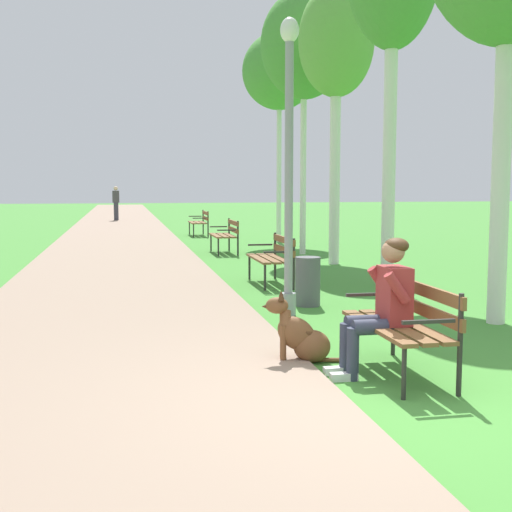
{
  "coord_description": "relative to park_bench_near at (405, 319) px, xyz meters",
  "views": [
    {
      "loc": [
        -2.12,
        -4.9,
        1.72
      ],
      "look_at": [
        -0.6,
        2.79,
        0.9
      ],
      "focal_mm": 47.84,
      "sensor_mm": 36.0,
      "label": 1
    }
  ],
  "objects": [
    {
      "name": "birch_tree_fourth",
      "position": [
        2.03,
        8.47,
        4.15
      ],
      "size": [
        1.61,
        1.55,
        5.93
      ],
      "color": "silver",
      "rests_on": "ground"
    },
    {
      "name": "park_bench_furthest",
      "position": [
        0.11,
        17.28,
        0.0
      ],
      "size": [
        0.55,
        1.5,
        0.85
      ],
      "color": "brown",
      "rests_on": "ground"
    },
    {
      "name": "dog_brown",
      "position": [
        -0.81,
        0.59,
        -0.25
      ],
      "size": [
        0.83,
        0.37,
        0.71
      ],
      "color": "brown",
      "rests_on": "ground"
    },
    {
      "name": "park_bench_near",
      "position": [
        0.0,
        0.0,
        0.0
      ],
      "size": [
        0.55,
        1.5,
        0.85
      ],
      "color": "brown",
      "rests_on": "ground"
    },
    {
      "name": "birch_tree_sixth",
      "position": [
        2.16,
        14.38,
        4.53
      ],
      "size": [
        2.2,
        2.33,
        6.2
      ],
      "color": "silver",
      "rests_on": "ground"
    },
    {
      "name": "pedestrian_distant",
      "position": [
        -2.75,
        27.35,
        0.33
      ],
      "size": [
        0.32,
        0.22,
        1.65
      ],
      "color": "#383842",
      "rests_on": "ground"
    },
    {
      "name": "lamp_post_near",
      "position": [
        -0.36,
        2.94,
        1.47
      ],
      "size": [
        0.24,
        0.24,
        3.83
      ],
      "color": "gray",
      "rests_on": "ground"
    },
    {
      "name": "paved_path",
      "position": [
        -2.61,
        23.21,
        -0.49
      ],
      "size": [
        3.71,
        60.0,
        0.04
      ],
      "primitive_type": "cube",
      "color": "gray",
      "rests_on": "ground"
    },
    {
      "name": "litter_bin",
      "position": [
        0.09,
        3.6,
        -0.16
      ],
      "size": [
        0.36,
        0.36,
        0.7
      ],
      "primitive_type": "cylinder",
      "color": "#515156",
      "rests_on": "ground"
    },
    {
      "name": "person_seated_on_near_bench",
      "position": [
        -0.21,
        0.01,
        0.17
      ],
      "size": [
        0.74,
        0.49,
        1.25
      ],
      "color": "#33384C",
      "rests_on": "ground"
    },
    {
      "name": "park_bench_mid",
      "position": [
        0.08,
        5.76,
        0.0
      ],
      "size": [
        0.55,
        1.5,
        0.85
      ],
      "color": "brown",
      "rests_on": "ground"
    },
    {
      "name": "park_bench_far",
      "position": [
        0.08,
        11.24,
        0.0
      ],
      "size": [
        0.55,
        1.5,
        0.85
      ],
      "color": "brown",
      "rests_on": "ground"
    },
    {
      "name": "ground_plane",
      "position": [
        -0.38,
        -0.79,
        -0.51
      ],
      "size": [
        120.0,
        120.0,
        0.0
      ],
      "primitive_type": "plane",
      "color": "#478E38"
    },
    {
      "name": "birch_tree_fifth",
      "position": [
        1.92,
        10.67,
        4.55
      ],
      "size": [
        2.12,
        1.85,
        6.38
      ],
      "color": "silver",
      "rests_on": "ground"
    }
  ]
}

